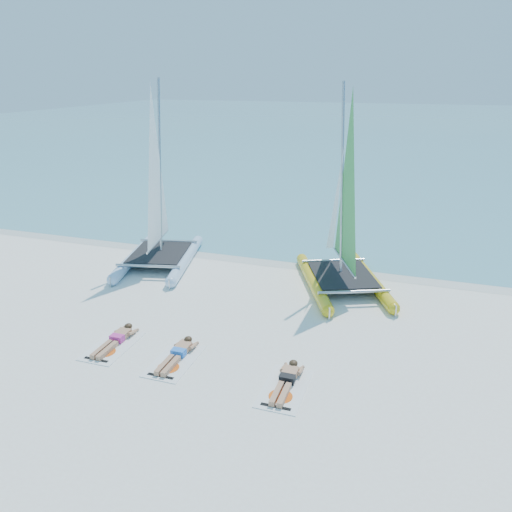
{
  "coord_description": "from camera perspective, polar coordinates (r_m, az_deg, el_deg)",
  "views": [
    {
      "loc": [
        5.25,
        -12.29,
        6.98
      ],
      "look_at": [
        0.76,
        1.2,
        1.76
      ],
      "focal_mm": 35.0,
      "sensor_mm": 36.0,
      "label": 1
    }
  ],
  "objects": [
    {
      "name": "catamaran_yellow",
      "position": [
        17.43,
        9.8,
        3.93
      ],
      "size": [
        4.28,
        5.67,
        6.99
      ],
      "rotation": [
        0.0,
        0.0,
        0.41
      ],
      "color": "gold",
      "rests_on": "ground"
    },
    {
      "name": "towel_b",
      "position": [
        13.31,
        -9.28,
        -11.73
      ],
      "size": [
        1.0,
        1.85,
        0.02
      ],
      "primitive_type": "cube",
      "color": "white",
      "rests_on": "ground"
    },
    {
      "name": "towel_c",
      "position": [
        12.17,
        3.29,
        -14.84
      ],
      "size": [
        1.0,
        1.85,
        0.02
      ],
      "primitive_type": "cube",
      "color": "white",
      "rests_on": "ground"
    },
    {
      "name": "sunbather_c",
      "position": [
        12.26,
        3.54,
        -13.93
      ],
      "size": [
        0.37,
        1.73,
        0.26
      ],
      "color": "tan",
      "rests_on": "towel_c"
    },
    {
      "name": "wet_sand_strip",
      "position": [
        19.82,
        1.85,
        -0.48
      ],
      "size": [
        140.0,
        1.4,
        0.01
      ],
      "primitive_type": "cube",
      "color": "silver",
      "rests_on": "ground"
    },
    {
      "name": "towel_a",
      "position": [
        14.33,
        -16.06,
        -9.84
      ],
      "size": [
        1.0,
        1.85,
        0.02
      ],
      "primitive_type": "cube",
      "color": "white",
      "rests_on": "ground"
    },
    {
      "name": "sunbather_b",
      "position": [
        13.4,
        -8.93,
        -10.93
      ],
      "size": [
        0.37,
        1.73,
        0.26
      ],
      "color": "tan",
      "rests_on": "towel_b"
    },
    {
      "name": "ground",
      "position": [
        15.08,
        -4.22,
        -7.49
      ],
      "size": [
        140.0,
        140.0,
        0.0
      ],
      "primitive_type": "plane",
      "color": "white",
      "rests_on": "ground"
    },
    {
      "name": "sea",
      "position": [
        75.8,
        14.83,
        14.21
      ],
      "size": [
        140.0,
        115.0,
        0.01
      ],
      "primitive_type": "cube",
      "color": "#72BDBE",
      "rests_on": "ground"
    },
    {
      "name": "sunbather_a",
      "position": [
        14.41,
        -15.68,
        -9.12
      ],
      "size": [
        0.37,
        1.73,
        0.26
      ],
      "color": "tan",
      "rests_on": "towel_a"
    },
    {
      "name": "catamaran_blue",
      "position": [
        19.35,
        -11.23,
        5.19
      ],
      "size": [
        3.58,
        5.62,
        7.09
      ],
      "rotation": [
        0.0,
        0.0,
        0.23
      ],
      "color": "#BDE5F8",
      "rests_on": "ground"
    }
  ]
}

